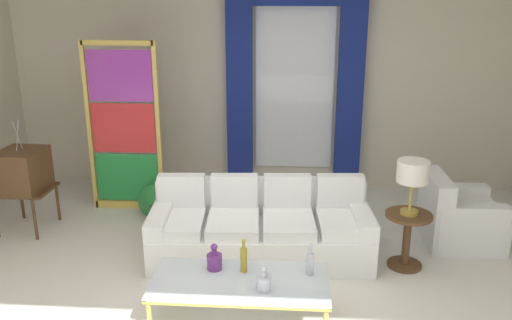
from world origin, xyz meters
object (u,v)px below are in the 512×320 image
Objects in this scene: bottle_amber_squat at (214,260)px; table_lamp_brass at (413,174)px; armchair_white at (456,219)px; stained_glass_divider at (124,131)px; peacock_figurine at (153,204)px; bottle_blue_decanter at (310,262)px; coffee_table at (240,283)px; bottle_ruby_flask at (244,259)px; round_side_table at (407,235)px; vintage_tv at (22,172)px; bottle_crystal_tall at (264,282)px; couch_white_long at (261,228)px.

table_lamp_brass is (1.87, 0.93, 0.53)m from bottle_amber_squat.
armchair_white is 0.38× the size of stained_glass_divider.
peacock_figurine is (0.42, -0.36, -0.84)m from stained_glass_divider.
bottle_amber_squat is (-0.84, 0.03, -0.03)m from bottle_blue_decanter.
armchair_white is at bearing 36.84° from coffee_table.
bottle_ruby_flask reaches higher than round_side_table.
bottle_amber_squat is at bearing 177.66° from bottle_blue_decanter.
bottle_ruby_flask reaches higher than coffee_table.
bottle_ruby_flask reaches higher than peacock_figurine.
vintage_tv is 2.36× the size of table_lamp_brass.
bottle_crystal_tall is 0.37× the size of peacock_figurine.
stained_glass_divider is at bearing 147.36° from couch_white_long.
coffee_table is (-0.10, -1.27, 0.07)m from couch_white_long.
bottle_ruby_flask reaches higher than bottle_crystal_tall.
coffee_table is 2.53× the size of peacock_figurine.
bottle_amber_squat is 2.77m from stained_glass_divider.
table_lamp_brass reaches higher than coffee_table.
stained_glass_divider is at bearing 123.28° from bottle_amber_squat.
coffee_table is at bearing -57.67° from peacock_figurine.
bottle_crystal_tall reaches higher than peacock_figurine.
armchair_white is at bearing 0.04° from vintage_tv.
bottle_blue_decanter is 0.84m from bottle_amber_squat.
couch_white_long is 2.30m from stained_glass_divider.
bottle_crystal_tall is 0.91× the size of bottle_amber_squat.
peacock_figurine is at bearing 124.57° from bottle_ruby_flask.
armchair_white reaches higher than bottle_crystal_tall.
couch_white_long is at bearing 173.96° from round_side_table.
bottle_amber_squat reaches higher than peacock_figurine.
couch_white_long is 1.27m from coffee_table.
vintage_tv is (-3.36, 1.59, 0.20)m from bottle_blue_decanter.
coffee_table is 2.07m from table_lamp_brass.
armchair_white is (1.71, 1.59, -0.24)m from bottle_blue_decanter.
round_side_table is at bearing -8.07° from vintage_tv.
couch_white_long reaches higher than coffee_table.
bottle_amber_squat is at bearing -153.57° from round_side_table.
peacock_figurine is 1.01× the size of round_side_table.
armchair_white is at bearing 34.74° from bottle_ruby_flask.
bottle_ruby_flask is (-0.19, 0.29, 0.05)m from bottle_crystal_tall.
bottle_ruby_flask is at bearing -94.03° from couch_white_long.
stained_glass_divider is (-1.83, 1.17, 0.75)m from couch_white_long.
armchair_white is at bearing 42.90° from bottle_blue_decanter.
bottle_amber_squat is (-0.25, 0.17, 0.12)m from coffee_table.
table_lamp_brass is (1.53, -0.16, 0.72)m from couch_white_long.
bottle_blue_decanter is 1.20× the size of bottle_amber_squat.
bottle_crystal_tall is at bearing -138.23° from armchair_white.
bottle_ruby_flask is 0.38× the size of armchair_white.
peacock_figurine is (-1.53, 2.22, -0.27)m from bottle_crystal_tall.
peacock_figurine reaches higher than coffee_table.
stained_glass_divider is (-2.33, 2.30, 0.53)m from bottle_blue_decanter.
bottle_crystal_tall is 0.10× the size of stained_glass_divider.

